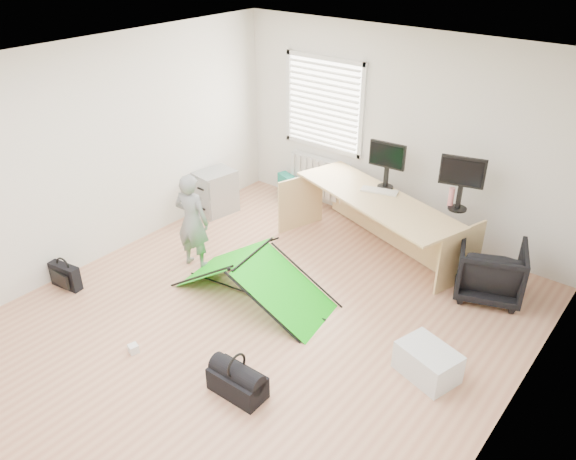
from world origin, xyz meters
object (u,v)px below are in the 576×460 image
Objects in this scene: storage_crate at (428,362)px; duffel_bag at (238,383)px; monitor_right at (460,191)px; thermos at (451,197)px; desk at (373,226)px; kite at (254,276)px; filing_cabinet at (216,192)px; office_chair at (490,270)px; monitor_left at (387,171)px; laptop_bag at (65,276)px; person at (192,221)px.

storage_crate is 1.80m from duffel_bag.
monitor_right is 0.16m from thermos.
desk reaches higher than kite.
monitor_right is 2.13× the size of thermos.
office_chair reaches higher than filing_cabinet.
desk is at bearing -85.46° from monitor_left.
monitor_left reaches higher than filing_cabinet.
storage_crate is (0.66, -1.92, -0.89)m from monitor_right.
storage_crate is 1.38× the size of laptop_bag.
monitor_right reaches higher than office_chair.
kite is at bearing 163.76° from person.
laptop_bag is at bearing -151.15° from monitor_right.
thermos is 3.12m from person.
person is at bearing 144.96° from duffel_bag.
kite is at bearing -141.76° from monitor_right.
monitor_right is at bearing 37.06° from desk.
desk reaches higher than duffel_bag.
kite is 3.44× the size of duffel_bag.
desk is 0.71m from monitor_left.
desk is 3.68× the size of filing_cabinet.
filing_cabinet is at bearing -68.58° from person.
filing_cabinet is 0.87× the size of office_chair.
kite is at bearing 124.57° from duffel_bag.
person is at bearing 7.56° from office_chair.
desk is 4.40× the size of duffel_bag.
filing_cabinet reaches higher than laptop_bag.
monitor_right is 2.22m from storage_crate.
storage_crate is at bearing -7.58° from filing_cabinet.
person reaches higher than desk.
kite reaches higher than duffel_bag.
storage_crate is at bearing 167.28° from person.
duffel_bag is (0.89, -1.22, -0.17)m from kite.
monitor_left is (-0.05, 0.32, 0.63)m from desk.
storage_crate is (0.76, -1.94, -0.77)m from thermos.
thermos is at bearing 40.56° from desk.
monitor_left is at bearing 95.53° from duffel_bag.
monitor_left is 1.17× the size of laptop_bag.
desk is 1.52m from office_chair.
storage_crate is at bearing 8.73° from laptop_bag.
person is 1.61m from laptop_bag.
person is (-1.59, -1.61, 0.21)m from desk.
desk is 1.17m from monitor_right.
monitor_right is at bearing -45.60° from office_chair.
filing_cabinet is 3.96m from office_chair.
desk is 1.28× the size of kite.
monitor_left reaches higher than duffel_bag.
office_chair is 0.60× the size of person.
filing_cabinet is 4.17m from storage_crate.
monitor_left is 3.37m from duffel_bag.
desk is at bearing -176.11° from monitor_right.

